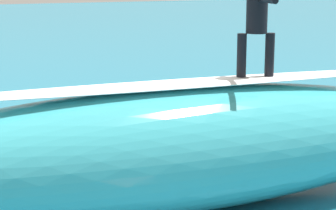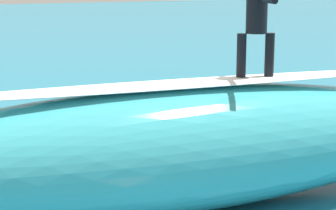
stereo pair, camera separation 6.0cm
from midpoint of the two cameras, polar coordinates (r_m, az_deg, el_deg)
ground_plane at (r=11.23m, az=-4.20°, el=-6.87°), size 120.00×120.00×0.00m
wave_crest at (r=9.62m, az=0.60°, el=-4.05°), size 9.87×2.62×1.94m
wave_foam_lip at (r=9.39m, az=0.61°, el=1.89°), size 8.34×1.18×0.08m
surfboard_riding at (r=9.94m, az=7.70°, el=2.31°), size 2.21×0.93×0.06m
surfer_riding at (r=9.83m, az=7.86°, el=7.60°), size 0.60×1.44×1.53m
surfboard_paddling at (r=11.71m, az=-6.87°, el=-5.93°), size 1.88×1.69×0.08m
surfer_paddling at (r=11.56m, az=-7.22°, el=-5.32°), size 1.36×1.18×0.29m
foam_patch_near at (r=11.59m, az=8.31°, el=-6.04°), size 1.04×1.04×0.12m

